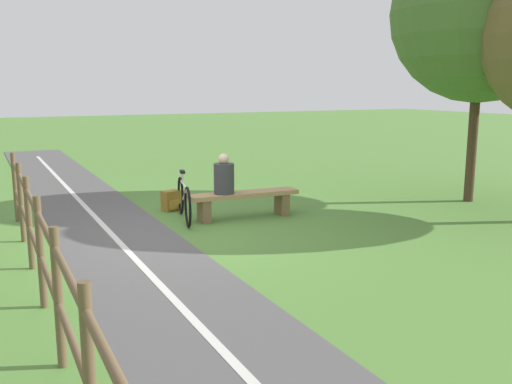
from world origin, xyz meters
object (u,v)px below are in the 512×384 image
object	(u,v)px
person_seated	(224,177)
bench	(244,200)
bicycle	(184,200)
backpack	(171,201)
tree_by_path	(482,12)

from	to	relation	value
person_seated	bench	bearing A→B (deg)	180.00
bicycle	backpack	xyz separation A→B (m)	(-0.04, -0.86, -0.18)
person_seated	tree_by_path	world-z (taller)	tree_by_path
person_seated	bicycle	world-z (taller)	person_seated
bench	person_seated	xyz separation A→B (m)	(0.39, -0.02, 0.44)
bench	backpack	size ratio (longest dim) A/B	5.24
bench	backpack	xyz separation A→B (m)	(1.00, -1.20, -0.15)
person_seated	bicycle	xyz separation A→B (m)	(0.65, -0.32, -0.42)
backpack	tree_by_path	world-z (taller)	tree_by_path
bench	tree_by_path	distance (m)	6.07
person_seated	backpack	xyz separation A→B (m)	(0.61, -1.18, -0.60)
bicycle	bench	bearing A→B (deg)	84.54
bicycle	tree_by_path	bearing A→B (deg)	92.63
tree_by_path	bicycle	bearing A→B (deg)	-10.11
bench	person_seated	world-z (taller)	person_seated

